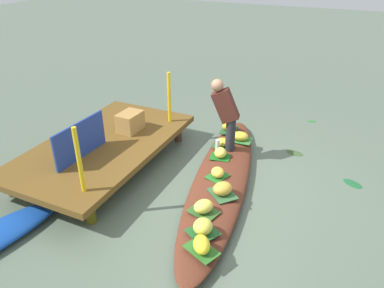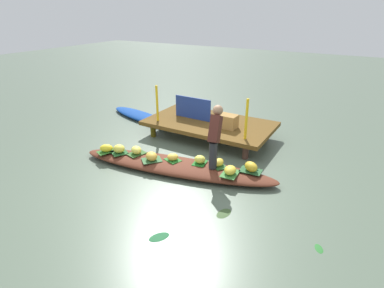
{
  "view_description": "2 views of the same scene",
  "coord_description": "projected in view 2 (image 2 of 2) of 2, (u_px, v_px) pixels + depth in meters",
  "views": [
    {
      "loc": [
        -4.39,
        -1.55,
        3.23
      ],
      "look_at": [
        0.16,
        0.56,
        0.52
      ],
      "focal_mm": 34.17,
      "sensor_mm": 36.0,
      "label": 1
    },
    {
      "loc": [
        3.15,
        -4.74,
        3.13
      ],
      "look_at": [
        0.15,
        0.43,
        0.47
      ],
      "focal_mm": 28.98,
      "sensor_mm": 36.0,
      "label": 2
    }
  ],
  "objects": [
    {
      "name": "water_bottle",
      "position": [
        213.0,
        159.0,
        6.29
      ],
      "size": [
        0.07,
        0.07,
        0.19
      ],
      "primitive_type": "cylinder",
      "color": "silver",
      "rests_on": "vendor_boat"
    },
    {
      "name": "canal_water",
      "position": [
        176.0,
        170.0,
        6.46
      ],
      "size": [
        40.0,
        40.0,
        0.0
      ],
      "primitive_type": "plane",
      "color": "#556553",
      "rests_on": "ground"
    },
    {
      "name": "banana_bunch_3",
      "position": [
        230.0,
        170.0,
        5.88
      ],
      "size": [
        0.28,
        0.33,
        0.15
      ],
      "primitive_type": "ellipsoid",
      "rotation": [
        0.0,
        0.0,
        4.91
      ],
      "color": "gold",
      "rests_on": "vendor_boat"
    },
    {
      "name": "railing_post_west",
      "position": [
        157.0,
        103.0,
        7.85
      ],
      "size": [
        0.06,
        0.06,
        0.92
      ],
      "primitive_type": "cylinder",
      "color": "yellow",
      "rests_on": "dock_platform"
    },
    {
      "name": "banana_bunch_1",
      "position": [
        106.0,
        148.0,
        6.78
      ],
      "size": [
        0.34,
        0.31,
        0.17
      ],
      "primitive_type": "ellipsoid",
      "rotation": [
        0.0,
        0.0,
        0.57
      ],
      "color": "yellow",
      "rests_on": "vendor_boat"
    },
    {
      "name": "banana_bunch_7",
      "position": [
        119.0,
        149.0,
        6.73
      ],
      "size": [
        0.28,
        0.26,
        0.18
      ],
      "primitive_type": "ellipsoid",
      "rotation": [
        0.0,
        0.0,
        4.83
      ],
      "color": "#E6D749",
      "rests_on": "vendor_boat"
    },
    {
      "name": "dock_platform",
      "position": [
        210.0,
        124.0,
        7.99
      ],
      "size": [
        3.2,
        1.8,
        0.42
      ],
      "color": "brown",
      "rests_on": "ground"
    },
    {
      "name": "banana_bunch_0",
      "position": [
        200.0,
        159.0,
        6.28
      ],
      "size": [
        0.26,
        0.23,
        0.16
      ],
      "primitive_type": "ellipsoid",
      "rotation": [
        0.0,
        0.0,
        3.32
      ],
      "color": "#EAE550",
      "rests_on": "vendor_boat"
    },
    {
      "name": "leaf_mat_3",
      "position": [
        230.0,
        174.0,
        5.91
      ],
      "size": [
        0.32,
        0.44,
        0.01
      ],
      "primitive_type": "cube",
      "rotation": [
        0.0,
        0.0,
        1.66
      ],
      "color": "#3A7A35",
      "rests_on": "vendor_boat"
    },
    {
      "name": "banana_bunch_6",
      "position": [
        136.0,
        150.0,
        6.68
      ],
      "size": [
        0.34,
        0.32,
        0.17
      ],
      "primitive_type": "ellipsoid",
      "rotation": [
        0.0,
        0.0,
        5.7
      ],
      "color": "#EBDB52",
      "rests_on": "vendor_boat"
    },
    {
      "name": "vendor_person",
      "position": [
        215.0,
        134.0,
        5.94
      ],
      "size": [
        0.26,
        0.49,
        1.22
      ],
      "color": "#28282D",
      "rests_on": "vendor_boat"
    },
    {
      "name": "leaf_mat_5",
      "position": [
        152.0,
        160.0,
        6.44
      ],
      "size": [
        0.48,
        0.49,
        0.01
      ],
      "primitive_type": "cube",
      "rotation": [
        0.0,
        0.0,
        0.86
      ],
      "color": "#326033",
      "rests_on": "vendor_boat"
    },
    {
      "name": "leaf_mat_0",
      "position": [
        200.0,
        163.0,
        6.32
      ],
      "size": [
        0.3,
        0.36,
        0.01
      ],
      "primitive_type": "cube",
      "rotation": [
        0.0,
        0.0,
        1.74
      ],
      "color": "#1A651D",
      "rests_on": "vendor_boat"
    },
    {
      "name": "railing_post_east",
      "position": [
        246.0,
        119.0,
        6.75
      ],
      "size": [
        0.06,
        0.06,
        0.92
      ],
      "primitive_type": "cylinder",
      "color": "yellow",
      "rests_on": "dock_platform"
    },
    {
      "name": "drifting_plant_0",
      "position": [
        224.0,
        213.0,
        5.12
      ],
      "size": [
        0.24,
        0.35,
        0.01
      ],
      "primitive_type": "ellipsoid",
      "rotation": [
        0.0,
        0.0,
        1.39
      ],
      "color": "#375129",
      "rests_on": "ground"
    },
    {
      "name": "moored_boat",
      "position": [
        141.0,
        116.0,
        9.4
      ],
      "size": [
        2.61,
        1.2,
        0.16
      ],
      "primitive_type": "ellipsoid",
      "rotation": [
        0.0,
        0.0,
        -0.24
      ],
      "color": "#113E98",
      "rests_on": "ground"
    },
    {
      "name": "leaf_mat_8",
      "position": [
        219.0,
        165.0,
        6.21
      ],
      "size": [
        0.43,
        0.41,
        0.01
      ],
      "primitive_type": "cube",
      "rotation": [
        0.0,
        0.0,
        2.5
      ],
      "color": "#2B5F2A",
      "rests_on": "vendor_boat"
    },
    {
      "name": "leaf_mat_7",
      "position": [
        119.0,
        152.0,
        6.77
      ],
      "size": [
        0.45,
        0.45,
        0.01
      ],
      "primitive_type": "cube",
      "rotation": [
        0.0,
        0.0,
        1.05
      ],
      "color": "#205625",
      "rests_on": "vendor_boat"
    },
    {
      "name": "produce_crate",
      "position": [
        228.0,
        121.0,
        7.51
      ],
      "size": [
        0.45,
        0.34,
        0.33
      ],
      "primitive_type": "cube",
      "rotation": [
        0.0,
        0.0,
        -0.05
      ],
      "color": "#A5793E",
      "rests_on": "dock_platform"
    },
    {
      "name": "vendor_boat",
      "position": [
        175.0,
        166.0,
        6.42
      ],
      "size": [
        4.3,
        1.57,
        0.21
      ],
      "primitive_type": "ellipsoid",
      "rotation": [
        0.0,
        0.0,
        0.19
      ],
      "color": "#5B2B1B",
      "rests_on": "ground"
    },
    {
      "name": "leaf_mat_4",
      "position": [
        173.0,
        160.0,
        6.44
      ],
      "size": [
        0.39,
        0.34,
        0.01
      ],
      "primitive_type": "cube",
      "rotation": [
        0.0,
        0.0,
        2.8
      ],
      "color": "#256F24",
      "rests_on": "vendor_boat"
    },
    {
      "name": "drifting_plant_1",
      "position": [
        159.0,
        237.0,
        4.59
      ],
      "size": [
        0.32,
        0.37,
        0.01
      ],
      "primitive_type": "ellipsoid",
      "rotation": [
        0.0,
        0.0,
        1.02
      ],
      "color": "#1D5A30",
      "rests_on": "ground"
    },
    {
      "name": "banana_bunch_8",
      "position": [
        219.0,
        162.0,
        6.18
      ],
      "size": [
        0.19,
        0.26,
        0.14
      ],
      "primitive_type": "ellipsoid",
      "rotation": [
        0.0,
        0.0,
        4.73
      ],
      "color": "yellow",
      "rests_on": "vendor_boat"
    },
    {
      "name": "leaf_mat_2",
      "position": [
        251.0,
        171.0,
        6.02
      ],
      "size": [
        0.43,
        0.31,
        0.01
      ],
      "primitive_type": "cube",
      "rotation": [
        0.0,
        0.0,
        0.07
      ],
      "color": "#25572C",
      "rests_on": "vendor_boat"
    },
    {
      "name": "banana_bunch_5",
      "position": [
        151.0,
        156.0,
        6.4
      ],
      "size": [
        0.36,
        0.35,
        0.18
      ],
      "primitive_type": "ellipsoid",
      "rotation": [
        0.0,
        0.0,
        2.52
      ],
      "color": "gold",
      "rests_on": "vendor_boat"
    },
    {
      "name": "leaf_mat_6",
      "position": [
        137.0,
        153.0,
        6.72
      ],
      "size": [
        0.36,
        0.43,
        0.01
      ],
      "primitive_type": "cube",
      "rotation": [
        0.0,
        0.0,
        1.32
      ],
      "color": "#2F5924",
      "rests_on": "vendor_boat"
    },
    {
      "name": "leaf_mat_1",
      "position": [
        107.0,
        151.0,
        6.81
      ],
      "size": [
        0.38,
        0.46,
        0.01
      ],
      "primitive_type": "cube",
      "rotation": [
        0.0,
        0.0,
        1.18
      ],
      "color": "#2B6723",
      "rests_on": "vendor_boat"
    },
    {
      "name": "drifting_plant_2",
      "position": [
        319.0,
        249.0,
        4.37
      ],
      "size": [
        0.18,
        0.22,
        0.01
      ],
      "primitive_type": "ellipsoid",
      "rotation": [
        0.0,
        0.0,
        2.01
      ],
      "color": "#286E2B",
      "rests_on": "ground"
    },
    {
      "name": "banana_bunch_2",
      "position": [
        251.0,
        167.0,
        5.98
      ],
      "size": [
        0.36,
        0.34,
        0.18
      ],
      "primitive_type": "ellipsoid",
      "rotation": [
        0.0,
        0.0,
        5.69
      ],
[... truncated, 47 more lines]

